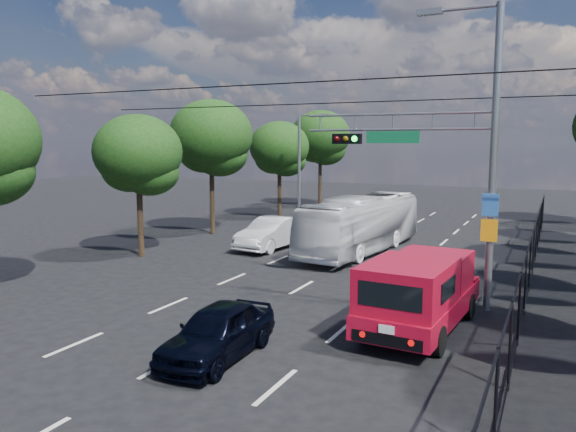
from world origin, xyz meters
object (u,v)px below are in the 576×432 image
Objects in this scene: navy_hatchback at (218,331)px; red_pickup at (420,291)px; signal_mast at (454,145)px; white_van at (272,233)px; white_bus at (361,224)px.

red_pickup is at bearing 44.11° from navy_hatchback.
navy_hatchback is at bearing -121.52° from signal_mast.
signal_mast reaches higher than white_van.
red_pickup is 5.86m from navy_hatchback.
red_pickup is 13.35m from white_van.
signal_mast is at bearing 56.72° from navy_hatchback.
white_van is (-4.32, -1.18, -0.59)m from white_bus.
signal_mast reaches higher than white_bus.
white_bus reaches higher than navy_hatchback.
signal_mast is 5.02m from red_pickup.
white_bus is at bearing 116.36° from red_pickup.
white_bus reaches higher than white_van.
signal_mast is 9.50m from navy_hatchback.
navy_hatchback is 0.40× the size of white_bus.
white_bus is at bearing 125.89° from signal_mast.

